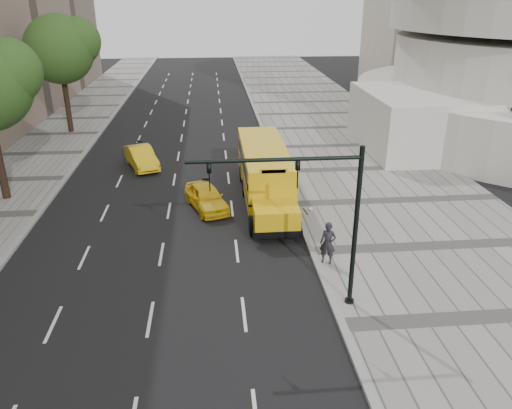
{
  "coord_description": "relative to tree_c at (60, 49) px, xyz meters",
  "views": [
    {
      "loc": [
        1.54,
        -25.65,
        11.2
      ],
      "look_at": [
        3.5,
        -4.0,
        1.9
      ],
      "focal_mm": 35.0,
      "sensor_mm": 36.0,
      "label": 1
    }
  ],
  "objects": [
    {
      "name": "tree_c",
      "position": [
        0.0,
        0.0,
        0.0
      ],
      "size": [
        6.2,
        5.51,
        9.67
      ],
      "color": "black",
      "rests_on": "ground"
    },
    {
      "name": "taxi_far",
      "position": [
        7.03,
        -9.77,
        -6.24
      ],
      "size": [
        2.95,
        4.6,
        1.43
      ],
      "primitive_type": "imported",
      "rotation": [
        0.0,
        0.0,
        0.36
      ],
      "color": "yellow",
      "rests_on": "ground"
    },
    {
      "name": "school_bus",
      "position": [
        14.9,
        -15.92,
        -5.2
      ],
      "size": [
        2.96,
        11.56,
        3.19
      ],
      "color": "gold",
      "rests_on": "ground"
    },
    {
      "name": "taxi_near",
      "position": [
        11.5,
        -17.37,
        -6.28
      ],
      "size": [
        2.82,
        4.32,
        1.37
      ],
      "primitive_type": "imported",
      "rotation": [
        0.0,
        0.0,
        0.33
      ],
      "color": "yellow",
      "rests_on": "ground"
    },
    {
      "name": "curb_far",
      "position": [
        2.4,
        -17.47,
        -6.89
      ],
      "size": [
        0.3,
        140.0,
        0.15
      ],
      "primitive_type": "cube",
      "color": "gray",
      "rests_on": "ground"
    },
    {
      "name": "sidewalk_museum",
      "position": [
        22.4,
        -17.47,
        -6.89
      ],
      "size": [
        12.0,
        140.0,
        0.15
      ],
      "primitive_type": "cube",
      "color": "gray",
      "rests_on": "ground"
    },
    {
      "name": "curb_museum",
      "position": [
        16.4,
        -17.47,
        -6.89
      ],
      "size": [
        0.3,
        140.0,
        0.15
      ],
      "primitive_type": "cube",
      "color": "gray",
      "rests_on": "ground"
    },
    {
      "name": "pedestrian",
      "position": [
        16.8,
        -24.19,
        -5.85
      ],
      "size": [
        0.83,
        0.7,
        1.92
      ],
      "primitive_type": "imported",
      "rotation": [
        0.0,
        0.0,
        -0.42
      ],
      "color": "#242227",
      "rests_on": "sidewalk_museum"
    },
    {
      "name": "traffic_signal",
      "position": [
        15.59,
        -27.26,
        -2.87
      ],
      "size": [
        6.18,
        0.36,
        6.4
      ],
      "color": "black",
      "rests_on": "ground"
    },
    {
      "name": "ground",
      "position": [
        10.4,
        -17.47,
        -6.96
      ],
      "size": [
        140.0,
        140.0,
        0.0
      ],
      "primitive_type": "plane",
      "color": "black",
      "rests_on": "ground"
    }
  ]
}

